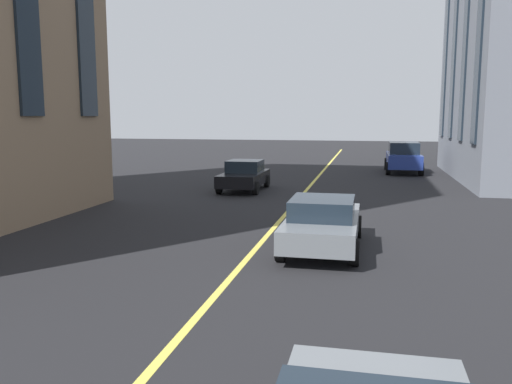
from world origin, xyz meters
The scene contains 4 objects.
lane_centre_line centered at (20.00, 0.00, 0.00)m, with size 80.00×0.16×0.01m.
car_black_trailing centered at (28.06, 2.86, 0.70)m, with size 3.90×1.89×1.40m.
car_blue_parked_b centered at (37.72, -4.90, 0.97)m, with size 4.70×2.14×1.88m.
car_grey_oncoming centered at (17.81, -1.70, 0.70)m, with size 4.40×1.95×1.37m.
Camera 1 is at (4.40, -2.83, 3.45)m, focal length 36.69 mm.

